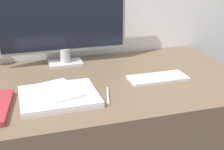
{
  "coord_description": "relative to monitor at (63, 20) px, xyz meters",
  "views": [
    {
      "loc": [
        -0.28,
        -1.05,
        1.22
      ],
      "look_at": [
        0.06,
        0.08,
        0.77
      ],
      "focal_mm": 50.0,
      "sensor_mm": 36.0,
      "label": 1
    }
  ],
  "objects": [
    {
      "name": "laptop",
      "position": [
        -0.09,
        -0.41,
        -0.21
      ],
      "size": [
        0.29,
        0.25,
        0.02
      ],
      "color": "silver",
      "rests_on": "desk"
    },
    {
      "name": "monitor",
      "position": [
        0.0,
        0.0,
        0.0
      ],
      "size": [
        0.63,
        0.11,
        0.41
      ],
      "color": "#B7B7BC",
      "rests_on": "desk"
    },
    {
      "name": "ereader",
      "position": [
        -0.08,
        -0.38,
        -0.19
      ],
      "size": [
        0.18,
        0.23,
        0.01
      ],
      "color": "white",
      "rests_on": "laptop"
    },
    {
      "name": "pen",
      "position": [
        0.1,
        -0.44,
        -0.22
      ],
      "size": [
        0.05,
        0.15,
        0.01
      ],
      "color": "silver",
      "rests_on": "desk"
    },
    {
      "name": "keyboard",
      "position": [
        0.36,
        -0.33,
        -0.21
      ],
      "size": [
        0.26,
        0.11,
        0.01
      ],
      "color": "silver",
      "rests_on": "desk"
    }
  ]
}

